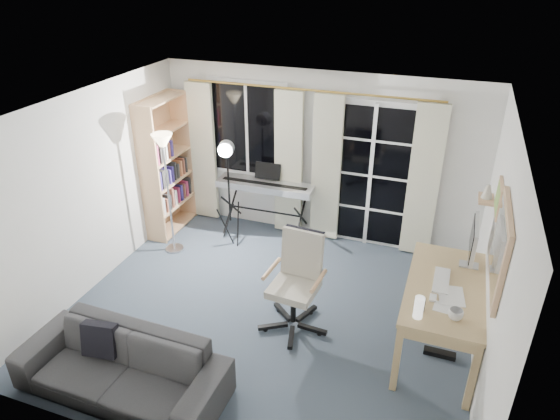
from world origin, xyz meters
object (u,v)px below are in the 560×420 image
object	(u,v)px
office_chair	(298,272)
desk	(445,294)
sofa	(120,359)
studio_light	(227,161)
bookshelf	(164,170)
keyboard_piano	(265,187)
torchiere_lamp	(164,159)
monitor	(473,241)
mug	(456,313)

from	to	relation	value
office_chair	desk	bearing A→B (deg)	6.87
sofa	studio_light	bearing A→B (deg)	94.85
bookshelf	keyboard_piano	bearing A→B (deg)	12.10
bookshelf	sofa	distance (m)	3.24
torchiere_lamp	office_chair	xyz separation A→B (m)	(2.11, -0.86, -0.72)
monitor	studio_light	bearing A→B (deg)	166.87
studio_light	sofa	distance (m)	2.95
torchiere_lamp	office_chair	distance (m)	2.38
bookshelf	desk	bearing A→B (deg)	-18.45
studio_light	desk	world-z (taller)	studio_light
office_chair	mug	distance (m)	1.69
keyboard_piano	sofa	world-z (taller)	keyboard_piano
monitor	mug	world-z (taller)	monitor
office_chair	keyboard_piano	bearing A→B (deg)	126.11
keyboard_piano	office_chair	bearing A→B (deg)	-59.59
office_chair	bookshelf	bearing A→B (deg)	155.21
bookshelf	torchiere_lamp	size ratio (longest dim) A/B	1.17
studio_light	mug	world-z (taller)	studio_light
monitor	sofa	xyz separation A→B (m)	(-2.95, -2.05, -0.72)
keyboard_piano	sofa	distance (m)	3.27
keyboard_piano	studio_light	bearing A→B (deg)	-131.65
torchiere_lamp	mug	world-z (taller)	torchiere_lamp
studio_light	office_chair	xyz separation A→B (m)	(1.42, -1.27, -0.62)
office_chair	mug	bearing A→B (deg)	-10.63
bookshelf	monitor	bearing A→B (deg)	-11.92
torchiere_lamp	desk	xyz separation A→B (m)	(3.62, -0.79, -0.66)
mug	studio_light	bearing A→B (deg)	150.63
desk	mug	bearing A→B (deg)	-78.20
bookshelf	office_chair	distance (m)	2.87
bookshelf	keyboard_piano	distance (m)	1.48
bookshelf	monitor	distance (m)	4.30
torchiere_lamp	studio_light	distance (m)	0.81
bookshelf	torchiere_lamp	distance (m)	0.79
bookshelf	mug	size ratio (longest dim) A/B	15.12
keyboard_piano	sofa	xyz separation A→B (m)	(-0.19, -3.25, -0.38)
bookshelf	sofa	bearing A→B (deg)	-66.99
office_chair	sofa	world-z (taller)	office_chair
desk	sofa	world-z (taller)	desk
office_chair	studio_light	bearing A→B (deg)	142.73
desk	monitor	bearing A→B (deg)	66.93
studio_light	desk	size ratio (longest dim) A/B	1.05
studio_light	sofa	world-z (taller)	studio_light
office_chair	desk	size ratio (longest dim) A/B	0.74
studio_light	monitor	size ratio (longest dim) A/B	2.73
office_chair	monitor	size ratio (longest dim) A/B	1.91
studio_light	mug	xyz separation A→B (m)	(3.04, -1.71, -0.40)
torchiere_lamp	monitor	world-z (taller)	torchiere_lamp
bookshelf	mug	bearing A→B (deg)	-24.10
bookshelf	monitor	xyz separation A→B (m)	(4.20, -0.89, 0.16)
desk	bookshelf	bearing A→B (deg)	162.03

